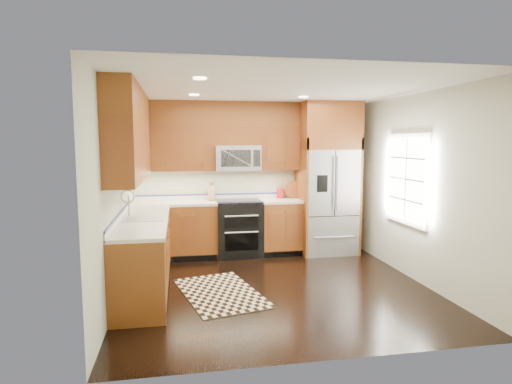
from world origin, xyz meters
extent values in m
plane|color=black|center=(0.00, 0.00, 0.00)|extent=(4.00, 4.00, 0.00)
cube|color=#B7BDAA|center=(0.00, 2.00, 1.30)|extent=(4.00, 0.02, 2.60)
cube|color=#B7BDAA|center=(-2.00, 0.00, 1.30)|extent=(0.02, 4.00, 2.60)
cube|color=#B7BDAA|center=(2.00, 0.00, 1.30)|extent=(0.02, 4.00, 2.60)
cube|color=white|center=(1.98, 0.20, 1.40)|extent=(0.04, 1.10, 1.30)
cube|color=white|center=(1.97, 0.20, 1.40)|extent=(0.02, 0.95, 1.15)
cube|color=brown|center=(-1.31, 1.70, 0.45)|extent=(1.37, 0.60, 0.90)
cube|color=brown|center=(0.49, 1.70, 0.45)|extent=(0.72, 0.60, 0.90)
cube|color=brown|center=(-1.70, 0.20, 0.45)|extent=(0.60, 2.40, 0.90)
cube|color=white|center=(-0.57, 1.70, 0.92)|extent=(2.85, 0.62, 0.04)
cube|color=white|center=(-1.70, 0.20, 0.92)|extent=(0.62, 2.40, 0.04)
cube|color=brown|center=(-0.57, 1.83, 1.83)|extent=(2.85, 0.33, 0.75)
cube|color=brown|center=(-1.83, 0.20, 1.83)|extent=(0.33, 2.40, 0.75)
cube|color=brown|center=(-0.57, 1.83, 2.40)|extent=(2.85, 0.33, 0.40)
cube|color=brown|center=(-1.83, 0.20, 2.40)|extent=(0.33, 2.40, 0.40)
cube|color=black|center=(-0.25, 1.67, 0.46)|extent=(0.76, 0.64, 0.92)
cube|color=black|center=(-0.25, 1.67, 0.94)|extent=(0.76, 0.60, 0.02)
cube|color=black|center=(-0.25, 1.35, 0.62)|extent=(0.55, 0.01, 0.18)
cube|color=black|center=(-0.25, 1.35, 0.30)|extent=(0.55, 0.01, 0.28)
cylinder|color=#B2B2B7|center=(-0.25, 1.33, 0.74)|extent=(0.55, 0.02, 0.02)
cylinder|color=#B2B2B7|center=(-0.25, 1.33, 0.47)|extent=(0.55, 0.02, 0.02)
cube|color=#B2B2B7|center=(-0.25, 1.80, 1.66)|extent=(0.76, 0.40, 0.42)
cube|color=black|center=(-0.30, 1.60, 1.66)|extent=(0.50, 0.01, 0.28)
cube|color=#B2B2B7|center=(1.30, 1.63, 0.90)|extent=(0.90, 0.74, 1.80)
cube|color=black|center=(1.30, 1.26, 1.25)|extent=(0.01, 0.01, 1.08)
cube|color=black|center=(1.08, 1.25, 1.25)|extent=(0.18, 0.01, 0.28)
cube|color=brown|center=(0.83, 1.63, 1.00)|extent=(0.04, 0.74, 2.00)
cube|color=brown|center=(1.77, 1.63, 1.00)|extent=(0.04, 0.74, 2.00)
cube|color=brown|center=(1.30, 1.63, 2.20)|extent=(0.98, 0.74, 0.80)
cube|color=#B2B2B7|center=(-1.70, 0.20, 0.95)|extent=(0.50, 0.42, 0.02)
cylinder|color=#B2B2B7|center=(-1.90, 0.42, 1.08)|extent=(0.02, 0.02, 0.28)
torus|color=#B2B2B7|center=(-1.90, 0.34, 1.22)|extent=(0.18, 0.02, 0.18)
cube|color=black|center=(-0.74, -0.12, 0.01)|extent=(1.20, 1.64, 0.01)
cube|color=#A77551|center=(-0.69, 1.86, 1.06)|extent=(0.13, 0.17, 0.24)
cylinder|color=#B51622|center=(0.52, 1.88, 1.02)|extent=(0.16, 0.16, 0.17)
cylinder|color=brown|center=(0.75, 1.85, 0.95)|extent=(0.35, 0.35, 0.02)
camera|label=1|loc=(-1.24, -5.42, 1.93)|focal=30.00mm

